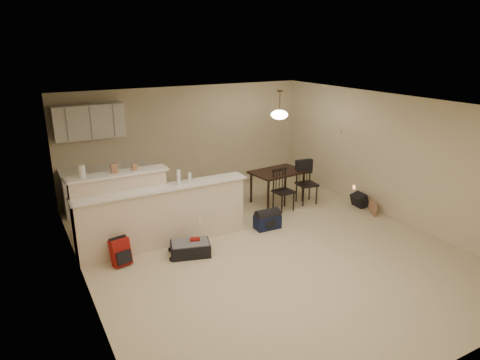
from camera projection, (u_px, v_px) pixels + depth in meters
room at (265, 179)px, 7.23m from camera, size 7.00×7.02×2.50m
breakfast_bar at (149, 214)px, 7.43m from camera, size 3.08×0.58×1.39m
upper_cabinets at (89, 122)px, 8.78m from camera, size 1.40×0.34×0.70m
kitchen_counter at (107, 188)px, 9.21m from camera, size 1.80×0.60×0.90m
thermostat at (340, 131)px, 9.81m from camera, size 0.02×0.12×0.12m
jar at (82, 171)px, 6.82m from camera, size 0.10×0.10×0.20m
cereal_box at (114, 168)px, 7.06m from camera, size 0.10×0.07×0.16m
small_box at (134, 167)px, 7.22m from camera, size 0.08×0.06×0.12m
bottle_a at (179, 177)px, 7.43m from camera, size 0.07×0.07×0.26m
bottle_b at (190, 178)px, 7.53m from camera, size 0.06×0.06×0.18m
dining_table at (278, 175)px, 9.51m from camera, size 1.23×0.89×0.72m
pendant_lamp at (279, 114)px, 9.10m from camera, size 0.36×0.36×0.62m
dining_chair_near at (284, 190)px, 9.09m from camera, size 0.42×0.40×0.90m
dining_chair_far at (307, 183)px, 9.50m from camera, size 0.46×0.44×0.94m
suitcase at (190, 249)px, 7.26m from camera, size 0.75×0.59×0.22m
red_backpack at (120, 252)px, 6.91m from camera, size 0.33×0.24×0.44m
navy_duffel at (267, 222)px, 8.29m from camera, size 0.51×0.29×0.27m
black_daypack at (359, 200)px, 9.39m from camera, size 0.26×0.34×0.29m
cardboard_sheet at (373, 207)px, 8.97m from camera, size 0.19×0.38×0.31m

